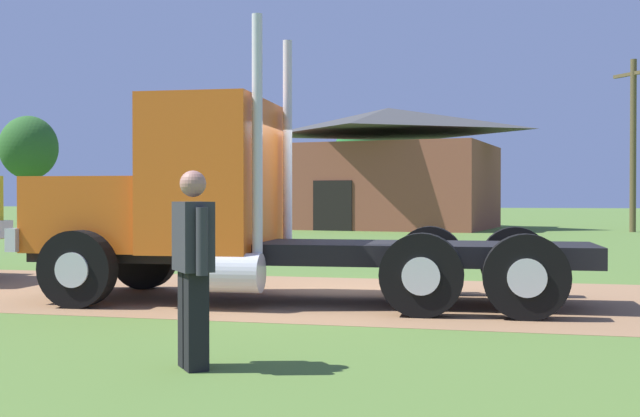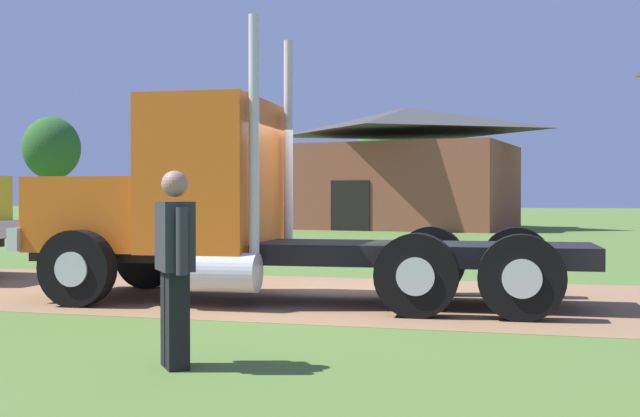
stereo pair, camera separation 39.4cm
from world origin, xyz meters
The scene contains 7 objects.
ground_plane centered at (0.00, 0.00, 0.00)m, with size 200.00×200.00×0.00m, color #527330.
dirt_track centered at (0.00, 0.00, 0.00)m, with size 120.00×5.34×0.01m, color #946C49.
truck_foreground_white centered at (-1.60, -0.79, 1.29)m, with size 7.99×2.96×3.86m.
visitor_walking_mid centered at (-0.25, -5.20, 0.93)m, with size 0.48×0.53×1.71m.
shed_building centered at (-3.28, 26.17, 2.74)m, with size 10.85×9.17×5.69m.
tree_left centered at (-23.85, 28.33, 4.20)m, with size 3.21×3.21×6.01m.
tree_mid centered at (-7.36, 41.01, 4.19)m, with size 3.73×3.73×6.27m.
Camera 2 is at (2.80, -11.58, 1.48)m, focal length 45.25 mm.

